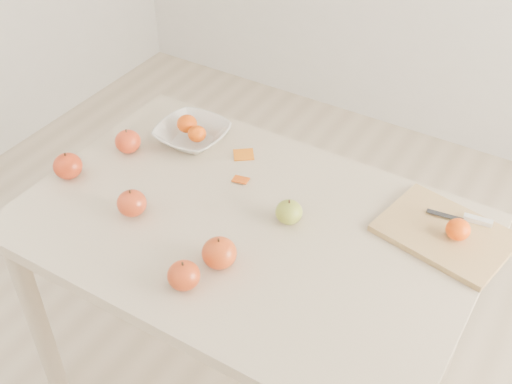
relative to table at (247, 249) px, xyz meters
The scene contains 15 objects.
table is the anchor object (origin of this frame).
cutting_board 0.53m from the table, 25.74° to the left, with size 0.32×0.24×0.02m, color tan.
board_tangerine 0.56m from the table, 23.40° to the left, with size 0.06×0.06×0.05m, color #DB4207.
fruit_bowl 0.43m from the table, 146.03° to the left, with size 0.21×0.21×0.05m, color silver.
bowl_tangerine_near 0.46m from the table, 146.78° to the left, with size 0.06×0.06×0.06m, color #DE4A07.
bowl_tangerine_far 0.40m from the table, 145.37° to the left, with size 0.06×0.06×0.05m, color #E76108.
orange_peel_a 0.31m from the table, 123.57° to the left, with size 0.06×0.04×0.00m, color #C55E0D.
orange_peel_b 0.20m from the table, 127.17° to the left, with size 0.04×0.04×0.00m, color #C64A0E.
paring_knife 0.60m from the table, 29.93° to the left, with size 0.17×0.05×0.01m.
apple_green 0.17m from the table, 34.06° to the left, with size 0.07×0.07×0.07m, color olive.
apple_red_d 0.57m from the table, 169.74° to the right, with size 0.08×0.08×0.07m, color maroon.
apple_red_e 0.30m from the table, 91.48° to the right, with size 0.08×0.08×0.07m, color maroon.
apple_red_c 0.21m from the table, 81.26° to the right, with size 0.09×0.09×0.08m, color #940B08.
apple_red_b 0.34m from the table, 155.52° to the right, with size 0.08×0.08×0.07m, color #A31503.
apple_red_a 0.50m from the table, 169.53° to the left, with size 0.08×0.08×0.07m, color maroon.
Camera 1 is at (0.68, -1.06, 1.90)m, focal length 45.00 mm.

